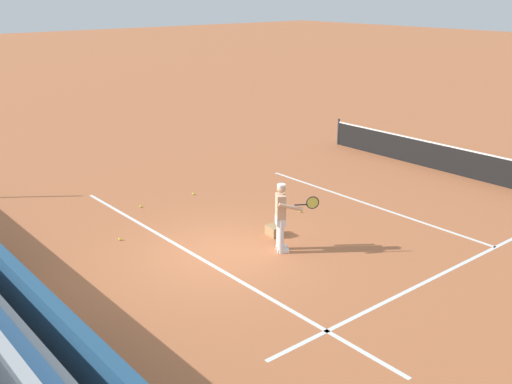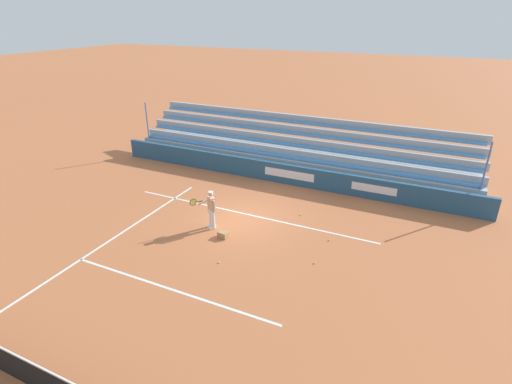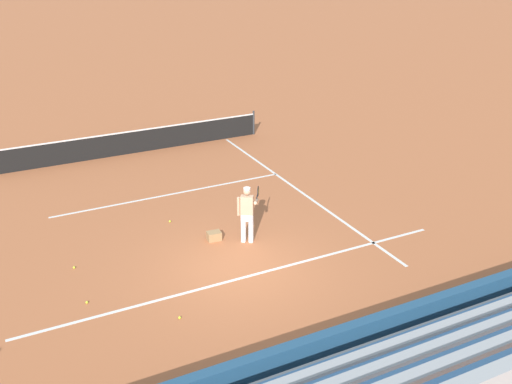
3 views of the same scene
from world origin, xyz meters
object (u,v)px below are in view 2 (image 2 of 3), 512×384
(ball_box_cardboard, at_px, (223,235))
(tennis_net, at_px, (50,384))
(tennis_ball_midcourt, at_px, (329,240))
(tennis_ball_on_baseline, at_px, (301,215))
(tennis_ball_near_player, at_px, (315,263))
(tennis_player, at_px, (211,209))
(tennis_ball_stray_back, at_px, (219,262))

(ball_box_cardboard, distance_m, tennis_net, 8.38)
(tennis_ball_midcourt, height_order, tennis_ball_on_baseline, same)
(tennis_ball_midcourt, bearing_deg, tennis_ball_near_player, 88.38)
(ball_box_cardboard, bearing_deg, tennis_ball_on_baseline, -124.94)
(tennis_ball_midcourt, relative_size, tennis_ball_on_baseline, 1.00)
(tennis_player, bearing_deg, tennis_net, 95.60)
(tennis_ball_near_player, distance_m, tennis_ball_midcourt, 1.82)
(ball_box_cardboard, distance_m, tennis_ball_near_player, 4.03)
(tennis_ball_stray_back, distance_m, tennis_ball_on_baseline, 5.14)
(ball_box_cardboard, bearing_deg, tennis_ball_stray_back, 114.91)
(tennis_net, bearing_deg, tennis_ball_midcourt, -112.09)
(tennis_player, height_order, tennis_ball_on_baseline, tennis_player)
(ball_box_cardboard, height_order, tennis_ball_midcourt, ball_box_cardboard)
(ball_box_cardboard, bearing_deg, tennis_net, 90.15)
(tennis_player, bearing_deg, tennis_ball_midcourt, -167.29)
(tennis_player, height_order, ball_box_cardboard, tennis_player)
(tennis_ball_near_player, bearing_deg, tennis_net, 63.89)
(tennis_ball_midcourt, distance_m, tennis_ball_on_baseline, 2.43)
(tennis_ball_near_player, height_order, tennis_net, tennis_net)
(tennis_net, bearing_deg, tennis_player, -84.40)
(tennis_ball_on_baseline, bearing_deg, tennis_ball_stray_back, 73.31)
(tennis_ball_on_baseline, xyz_separation_m, tennis_net, (2.24, 11.61, 0.46))
(tennis_ball_stray_back, bearing_deg, tennis_ball_on_baseline, -106.69)
(tennis_ball_midcourt, xyz_separation_m, tennis_ball_on_baseline, (1.82, -1.62, 0.00))
(tennis_ball_near_player, distance_m, tennis_ball_on_baseline, 3.86)
(ball_box_cardboard, relative_size, tennis_net, 0.04)
(tennis_ball_near_player, xyz_separation_m, tennis_ball_midcourt, (-0.05, -1.82, 0.00))
(tennis_player, xyz_separation_m, tennis_ball_near_player, (-4.87, 0.71, -0.86))
(tennis_player, relative_size, tennis_ball_midcourt, 25.98)
(ball_box_cardboard, xyz_separation_m, tennis_ball_near_player, (-4.03, 0.20, -0.10))
(tennis_player, xyz_separation_m, tennis_ball_on_baseline, (-3.11, -2.73, -0.86))
(tennis_ball_midcourt, height_order, tennis_net, tennis_net)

